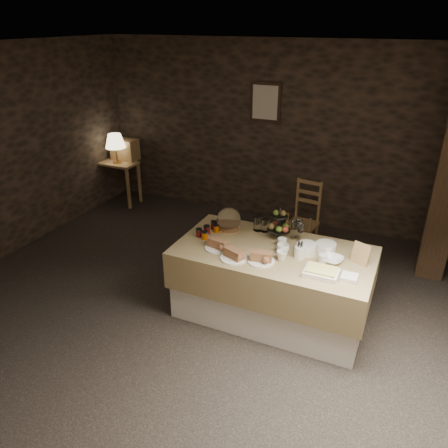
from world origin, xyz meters
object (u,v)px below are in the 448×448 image
at_px(fruit_stand, 279,226).
at_px(buffet_table, 272,278).
at_px(wine_rack, 125,149).
at_px(chair, 304,213).
at_px(console_table, 118,170).
at_px(table_lamp, 115,141).

bearing_deg(fruit_stand, buffet_table, -81.17).
height_order(wine_rack, chair, wine_rack).
relative_size(wine_rack, chair, 0.66).
relative_size(console_table, wine_rack, 1.68).
distance_m(buffet_table, chair, 1.91).
distance_m(buffet_table, table_lamp, 3.80).
height_order(chair, fruit_stand, fruit_stand).
relative_size(console_table, fruit_stand, 2.07).
distance_m(chair, fruit_stand, 1.72).
relative_size(table_lamp, chair, 0.75).
bearing_deg(table_lamp, wine_rack, 90.00).
distance_m(console_table, wine_rack, 0.35).
relative_size(console_table, table_lamp, 1.48).
distance_m(buffet_table, wine_rack, 3.89).
bearing_deg(console_table, table_lamp, -45.00).
height_order(console_table, chair, chair).
bearing_deg(console_table, wine_rack, 74.48).
bearing_deg(console_table, fruit_stand, -26.06).
bearing_deg(table_lamp, chair, 1.38).
relative_size(wine_rack, fruit_stand, 1.23).
bearing_deg(console_table, chair, 0.45).
distance_m(wine_rack, fruit_stand, 3.68).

